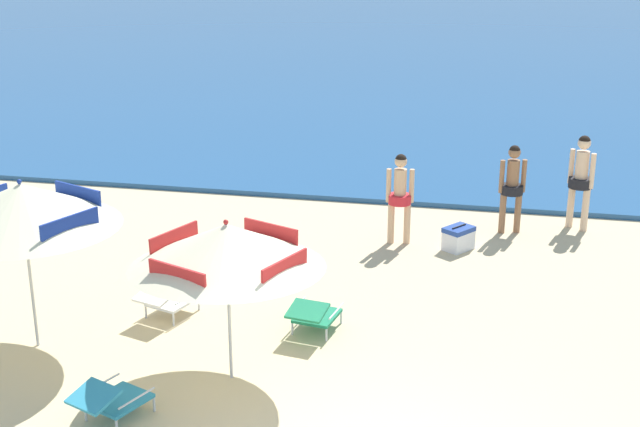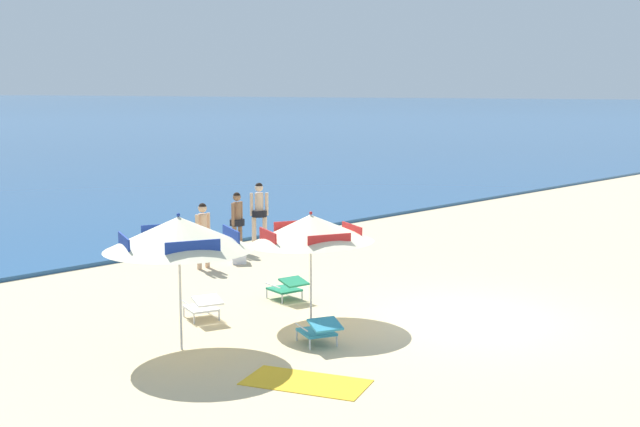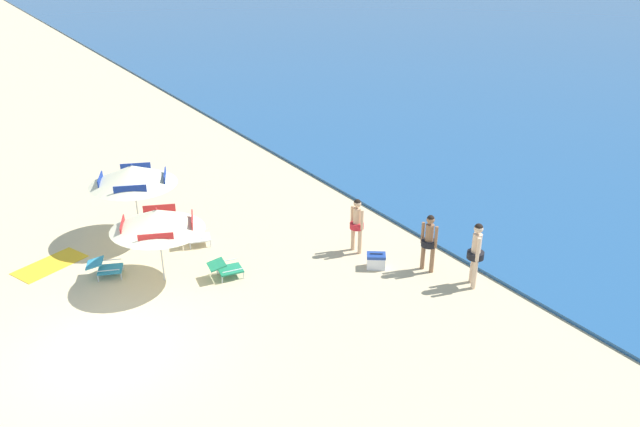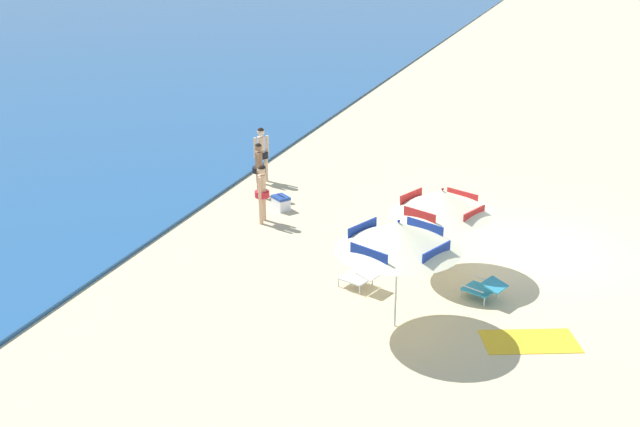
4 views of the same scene
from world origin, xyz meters
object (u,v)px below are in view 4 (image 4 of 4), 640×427
lounge_chair_under_umbrella (360,276)px  person_standing_near_shore (259,166)px  lounge_chair_beside_umbrella (484,288)px  person_wading_in (262,190)px  lounge_chair_facing_sea (388,241)px  person_standing_beside (261,151)px  cooler_box (281,203)px  beach_towel (530,341)px  beach_umbrella_striped_main (442,202)px  beach_umbrella_striped_second (398,236)px

lounge_chair_under_umbrella → person_standing_near_shore: size_ratio=0.61×
lounge_chair_beside_umbrella → person_wading_in: (2.44, 6.23, 0.64)m
lounge_chair_facing_sea → person_standing_beside: bearing=53.4°
lounge_chair_beside_umbrella → person_wading_in: size_ratio=0.63×
person_wading_in → person_standing_beside: bearing=24.6°
lounge_chair_beside_umbrella → person_wading_in: person_wading_in is taller
lounge_chair_facing_sea → cooler_box: size_ratio=1.53×
lounge_chair_under_umbrella → lounge_chair_beside_umbrella: size_ratio=0.98×
lounge_chair_under_umbrella → person_standing_beside: 7.74m
lounge_chair_under_umbrella → beach_towel: bearing=-105.6°
beach_umbrella_striped_main → person_standing_beside: beach_umbrella_striped_main is taller
person_wading_in → beach_towel: (-3.86, -7.33, -0.91)m
beach_umbrella_striped_second → lounge_chair_beside_umbrella: size_ratio=3.47×
lounge_chair_under_umbrella → person_standing_beside: bearing=40.4°
lounge_chair_under_umbrella → cooler_box: 5.20m
beach_umbrella_striped_main → person_standing_beside: 7.86m
lounge_chair_beside_umbrella → beach_towel: lounge_chair_beside_umbrella is taller
cooler_box → beach_towel: bearing=-124.0°
person_standing_near_shore → cooler_box: 1.52m
person_standing_near_shore → person_standing_beside: person_standing_beside is taller
lounge_chair_beside_umbrella → person_standing_beside: size_ratio=0.58×
beach_umbrella_striped_second → lounge_chair_facing_sea: size_ratio=3.71×
person_standing_near_shore → person_wading_in: 2.08m
beach_umbrella_striped_main → person_standing_near_shore: (3.29, 5.97, -0.79)m
person_wading_in → cooler_box: size_ratio=2.61×
beach_umbrella_striped_second → lounge_chair_beside_umbrella: (1.73, -1.49, -1.66)m
beach_umbrella_striped_second → beach_towel: bearing=-83.2°
lounge_chair_under_umbrella → person_standing_near_shore: bearing=44.1°
lounge_chair_under_umbrella → cooler_box: bearing=42.4°
beach_umbrella_striped_second → person_standing_near_shore: (6.03, 5.68, -1.01)m
lounge_chair_beside_umbrella → person_standing_near_shore: (4.30, 7.17, 0.65)m
person_standing_near_shore → beach_towel: 10.09m
lounge_chair_facing_sea → beach_towel: bearing=-130.6°
lounge_chair_facing_sea → lounge_chair_under_umbrella: bearing=178.7°
beach_umbrella_striped_main → lounge_chair_beside_umbrella: beach_umbrella_striped_main is taller
lounge_chair_beside_umbrella → person_standing_near_shore: size_ratio=0.62×
person_standing_beside → cooler_box: bearing=-143.6°
lounge_chair_beside_umbrella → lounge_chair_facing_sea: size_ratio=1.07×
beach_umbrella_striped_second → person_standing_beside: (7.22, 6.14, -0.94)m
lounge_chair_facing_sea → person_standing_near_shore: (2.56, 4.58, 0.65)m
beach_umbrella_striped_main → beach_umbrella_striped_second: 2.76m
person_wading_in → beach_umbrella_striped_main: bearing=-105.9°
person_standing_near_shore → beach_towel: size_ratio=0.89×
beach_umbrella_striped_second → cooler_box: beach_umbrella_striped_second is taller
person_standing_beside → beach_towel: bearing=-128.4°
person_wading_in → cooler_box: 1.25m
beach_towel → cooler_box: bearing=56.0°
person_standing_near_shore → person_standing_beside: 1.27m
beach_towel → lounge_chair_facing_sea: bearing=49.4°
cooler_box → person_standing_near_shore: bearing=51.0°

